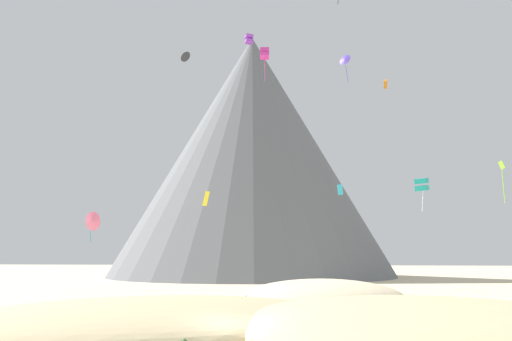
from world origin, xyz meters
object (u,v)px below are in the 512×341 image
Objects in this scene: kite_yellow_low at (206,199)px; kite_violet_high at (249,39)px; bush_far_left at (442,323)px; kite_orange_high at (385,84)px; kite_indigo_high at (345,60)px; bush_near_right at (247,298)px; kite_rainbow_low at (92,221)px; kite_cyan_low at (340,190)px; kite_black_high at (186,57)px; kite_lime_low at (502,173)px; rock_massif at (250,168)px; kite_teal_low at (422,185)px; bush_near_left at (89,303)px; kite_magenta_high at (265,54)px; bush_mid_center at (388,321)px.

kite_violet_high reaches higher than kite_yellow_low.
kite_orange_high reaches higher than bush_far_left.
kite_indigo_high is 8.30m from kite_orange_high.
bush_near_right is at bearing 129.30° from bush_far_left.
kite_rainbow_low is at bearing 34.33° from kite_yellow_low.
kite_cyan_low is at bearing 68.26° from bush_near_right.
kite_lime_low is at bearing 173.24° from kite_black_high.
kite_indigo_high is 3.17× the size of kite_orange_high.
kite_black_high is (-15.14, 30.31, 37.59)m from bush_near_right.
rock_massif is 17.49× the size of kite_teal_low.
kite_cyan_low is 0.80× the size of kite_black_high.
kite_indigo_high reaches higher than bush_far_left.
kite_cyan_low reaches higher than bush_near_left.
kite_black_high reaches higher than kite_magenta_high.
kite_magenta_high is at bearing 17.23° from kite_teal_low.
bush_near_left is 16.16m from kite_yellow_low.
kite_teal_low is (5.60, 30.18, 12.22)m from bush_far_left.
kite_yellow_low is at bearing -53.06° from kite_orange_high.
kite_yellow_low is 1.02× the size of kite_cyan_low.
kite_magenta_high is 20.32m from kite_black_high.
kite_orange_high is at bearing 72.48° from kite_violet_high.
kite_rainbow_low is (-35.04, -17.86, -28.33)m from kite_indigo_high.
kite_indigo_high reaches higher than kite_lime_low.
kite_indigo_high reaches higher than kite_rainbow_low.
kite_lime_low is 2.83× the size of kite_violet_high.
kite_magenta_high is at bearing -95.09° from kite_indigo_high.
bush_far_left is at bearing -1.25° from kite_violet_high.
bush_mid_center is 47.04m from kite_rainbow_low.
bush_far_left is 31.32m from kite_lime_low.
bush_mid_center is 61.53m from kite_indigo_high.
bush_mid_center is at bearing -66.11° from kite_cyan_low.
kite_rainbow_low is 33.77m from kite_black_high.
rock_massif reaches higher than bush_far_left.
bush_near_right is 1.47× the size of kite_violet_high.
bush_near_right is 21.59m from bush_far_left.
kite_rainbow_low is at bearing 179.20° from kite_magenta_high.
kite_indigo_high is 3.17× the size of kite_cyan_low.
kite_lime_low is (13.19, 25.42, 12.67)m from bush_far_left.
kite_cyan_low reaches higher than kite_yellow_low.
kite_violet_high reaches higher than bush_far_left.
kite_cyan_low is (-1.79, -7.69, -23.27)m from kite_indigo_high.
kite_indigo_high is 43.49m from kite_yellow_low.
kite_magenta_high is at bearing 22.85° from kite_rainbow_low.
kite_rainbow_low is at bearing 137.00° from bush_mid_center.
kite_rainbow_low reaches higher than bush_near_right.
kite_magenta_high is 23.03m from kite_orange_high.
bush_far_left is at bearing -19.97° from bush_near_left.
kite_orange_high is (23.09, 28.24, 21.76)m from kite_yellow_low.
kite_orange_high reaches higher than kite_lime_low.
kite_rainbow_low is 2.48× the size of kite_violet_high.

